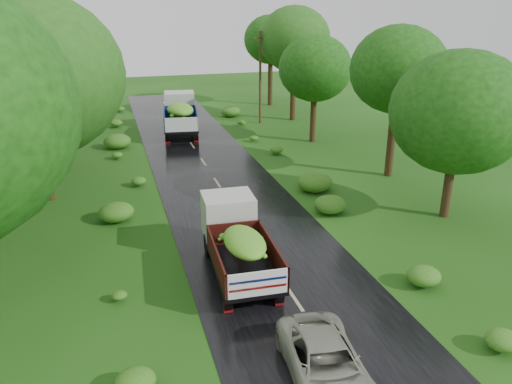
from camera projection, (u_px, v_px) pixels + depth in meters
name	position (u px, v px, depth m)	size (l,w,h in m)	color
ground	(348.00, 379.00, 13.21)	(120.00, 120.00, 0.00)	#19420E
road	(284.00, 283.00, 17.68)	(6.50, 80.00, 0.02)	black
road_lines	(275.00, 270.00, 18.58)	(0.12, 69.60, 0.00)	#BFB78C
truck_near	(237.00, 238.00, 18.06)	(2.26, 5.74, 2.37)	black
truck_far	(180.00, 113.00, 37.49)	(3.17, 6.84, 2.77)	black
car	(326.00, 364.00, 12.90)	(1.90, 4.12, 1.15)	#A3A291
utility_pole	(260.00, 77.00, 39.87)	(1.22, 0.56, 7.28)	#382616
trees_left	(3.00, 57.00, 25.94)	(7.27, 32.96, 9.69)	black
trees_right	(333.00, 62.00, 33.25)	(4.49, 31.18, 8.10)	black
shrubs	(226.00, 189.00, 25.62)	(11.90, 44.00, 0.70)	#265D16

